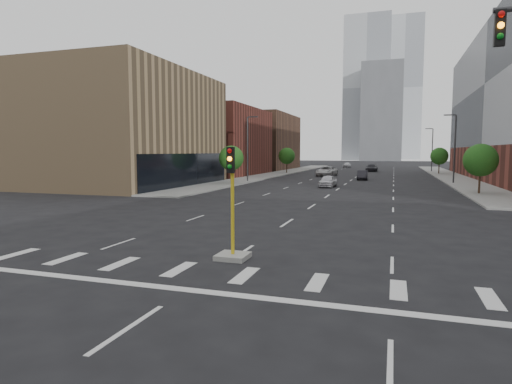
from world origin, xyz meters
The scene contains 22 objects.
ground centered at (0.00, 0.00, 0.00)m, with size 400.00×400.00×0.00m, color black.
sidewalk_left_far centered at (-15.00, 74.00, 0.07)m, with size 5.00×92.00×0.15m, color gray.
sidewalk_right_far centered at (15.00, 74.00, 0.07)m, with size 5.00×92.00×0.15m, color gray.
building_left_mid centered at (-27.50, 40.00, 7.00)m, with size 20.00×24.00×14.00m, color #907451.
building_left_far_a centered at (-27.50, 66.00, 6.00)m, with size 20.00×22.00×12.00m, color brown.
building_left_far_b centered at (-27.50, 92.00, 6.50)m, with size 20.00×24.00×13.00m, color brown.
tower_left centered at (-8.00, 220.00, 35.00)m, with size 22.00×22.00×70.00m, color #B2B7BC.
tower_right centered at (10.00, 260.00, 40.00)m, with size 20.00×20.00×80.00m, color #B2B7BC.
tower_mid centered at (0.00, 200.00, 22.00)m, with size 18.00×18.00×44.00m, color slate.
median_traffic_signal centered at (0.00, 8.97, 0.97)m, with size 1.20×1.20×4.40m.
streetlight_right_a centered at (13.41, 55.00, 5.01)m, with size 1.60×0.22×9.07m.
streetlight_right_b centered at (13.41, 90.00, 5.01)m, with size 1.60×0.22×9.07m.
streetlight_left centered at (-13.41, 50.00, 5.01)m, with size 1.60×0.22×9.07m.
tree_left_near centered at (-14.00, 45.00, 3.39)m, with size 3.20×3.20×4.85m.
tree_left_far centered at (-14.00, 75.00, 3.39)m, with size 3.20×3.20×4.85m.
tree_right_near centered at (14.00, 40.00, 3.39)m, with size 3.20×3.20×4.85m.
tree_right_far centered at (14.00, 80.00, 3.39)m, with size 3.20×3.20×4.85m.
car_near_left centered at (-1.50, 44.66, 0.72)m, with size 1.70×4.22×1.44m, color silver.
car_mid_right centered at (1.50, 59.55, 0.72)m, with size 1.52×4.35×1.43m, color #242329.
car_far_left centered at (-5.10, 67.80, 0.85)m, with size 2.82×6.12×1.70m, color #B8B8B8.
car_deep_right centered at (1.50, 87.63, 0.78)m, with size 2.19×5.40×1.57m, color black.
car_distant centered at (-5.77, 108.28, 0.74)m, with size 1.75×4.35×1.48m, color #BABBBF.
Camera 1 is at (5.95, -6.48, 4.22)m, focal length 30.00 mm.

